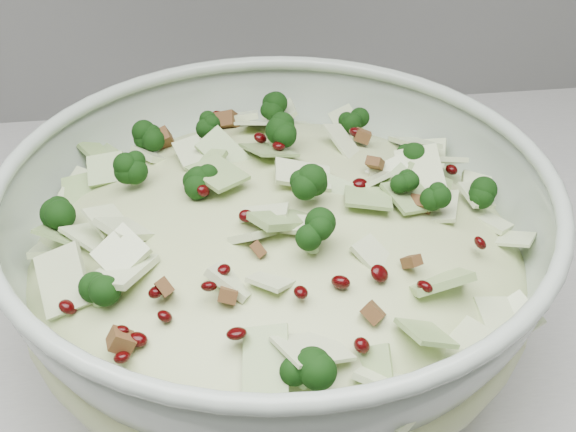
# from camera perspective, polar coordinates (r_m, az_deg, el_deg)

# --- Properties ---
(mixing_bowl) EXTENTS (0.47, 0.47, 0.15)m
(mixing_bowl) POSITION_cam_1_polar(r_m,az_deg,el_deg) (0.56, -0.76, -3.50)
(mixing_bowl) COLOR #A5B5A4
(mixing_bowl) RESTS_ON counter
(salad) EXTENTS (0.49, 0.49, 0.15)m
(salad) POSITION_cam_1_polar(r_m,az_deg,el_deg) (0.55, -0.78, -1.54)
(salad) COLOR #BCC687
(salad) RESTS_ON mixing_bowl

